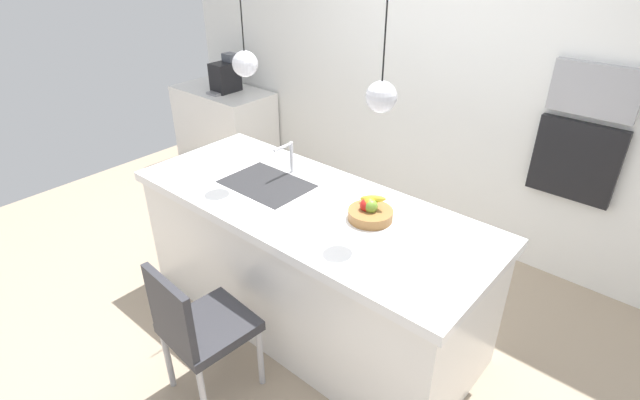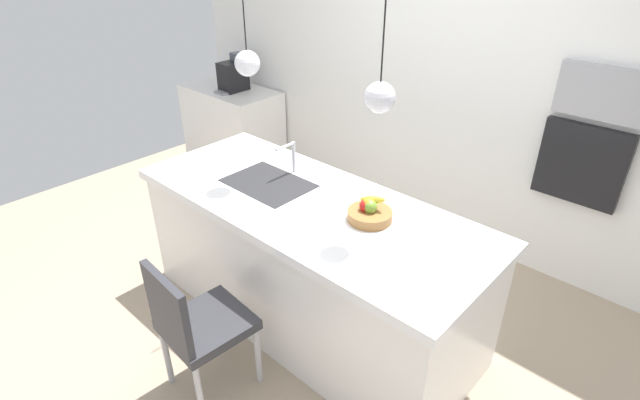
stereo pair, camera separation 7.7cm
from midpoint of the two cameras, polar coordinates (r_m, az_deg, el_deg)
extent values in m
plane|color=tan|center=(3.54, -0.58, -13.32)|extent=(6.60, 6.60, 0.00)
cube|color=white|center=(4.12, 15.63, 12.83)|extent=(6.00, 0.10, 2.60)
cube|color=white|center=(3.26, -0.62, -7.74)|extent=(2.30, 0.89, 0.86)
cube|color=white|center=(3.01, -0.67, -0.70)|extent=(2.36, 0.95, 0.06)
cube|color=#2D2D30|center=(3.22, -5.37, 1.89)|extent=(0.56, 0.40, 0.02)
cylinder|color=silver|center=(3.32, -2.41, 5.05)|extent=(0.02, 0.02, 0.22)
cylinder|color=silver|center=(3.23, -3.45, 6.23)|extent=(0.02, 0.16, 0.02)
cylinder|color=#9E6B38|center=(2.81, 6.62, -1.80)|extent=(0.26, 0.26, 0.06)
sphere|color=olive|center=(2.78, 6.69, -0.81)|extent=(0.08, 0.08, 0.08)
sphere|color=red|center=(2.79, 6.15, -0.70)|extent=(0.07, 0.07, 0.07)
sphere|color=orange|center=(2.79, 6.49, -0.61)|extent=(0.09, 0.09, 0.09)
ellipsoid|color=yellow|center=(2.81, 6.93, 0.05)|extent=(0.19, 0.05, 0.10)
cube|color=white|center=(5.61, -9.73, 8.44)|extent=(1.10, 0.60, 0.86)
cube|color=black|center=(5.36, -9.68, 14.04)|extent=(0.20, 0.28, 0.30)
cube|color=gray|center=(5.30, -11.01, 12.19)|extent=(0.16, 0.08, 0.02)
cube|color=#4C515B|center=(5.37, -9.13, 16.20)|extent=(0.14, 0.11, 0.08)
cube|color=#9E9EA3|center=(3.66, 30.61, 10.74)|extent=(0.54, 0.08, 0.34)
cube|color=black|center=(3.82, 28.73, 3.71)|extent=(0.56, 0.08, 0.56)
cube|color=#333338|center=(2.88, -12.22, -14.01)|extent=(0.46, 0.48, 0.06)
cube|color=#333338|center=(2.66, -16.56, -12.17)|extent=(0.40, 0.07, 0.41)
cylinder|color=#B2B2B7|center=(3.01, -6.49, -17.57)|extent=(0.04, 0.04, 0.43)
cylinder|color=#B2B2B7|center=(3.23, -10.53, -13.94)|extent=(0.04, 0.04, 0.43)
cylinder|color=#B2B2B7|center=(2.88, -13.10, -21.16)|extent=(0.04, 0.04, 0.43)
cylinder|color=#B2B2B7|center=(3.11, -16.76, -17.00)|extent=(0.04, 0.04, 0.43)
sphere|color=silver|center=(3.04, -7.74, 15.53)|extent=(0.15, 0.15, 0.15)
sphere|color=silver|center=(2.40, 7.93, 11.77)|extent=(0.15, 0.15, 0.15)
cylinder|color=black|center=(2.32, 8.61, 20.67)|extent=(0.01, 0.01, 0.60)
camera|label=1|loc=(0.04, -89.24, 0.43)|focal=27.41mm
camera|label=2|loc=(0.04, 90.76, -0.43)|focal=27.41mm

